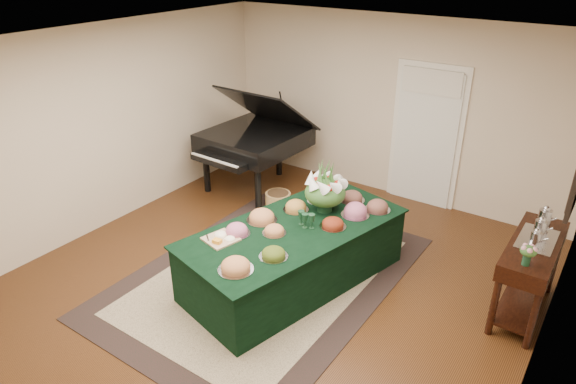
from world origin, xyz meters
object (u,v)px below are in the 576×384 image
Objects in this scene: floral_centerpiece at (325,188)px; grand_piano at (254,139)px; mahogany_sideboard at (532,259)px; buffet_table at (294,254)px.

grand_piano is at bearing 148.58° from floral_centerpiece.
grand_piano is 4.33m from mahogany_sideboard.
mahogany_sideboard is at bearing 21.48° from buffet_table.
floral_centerpiece is 2.30m from mahogany_sideboard.
grand_piano is 1.30× the size of mahogany_sideboard.
floral_centerpiece is at bearing -31.42° from grand_piano.
floral_centerpiece reaches higher than mahogany_sideboard.
mahogany_sideboard is (4.24, -0.84, -0.16)m from grand_piano.
floral_centerpiece is at bearing -170.41° from mahogany_sideboard.
grand_piano is at bearing 137.67° from buffet_table.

